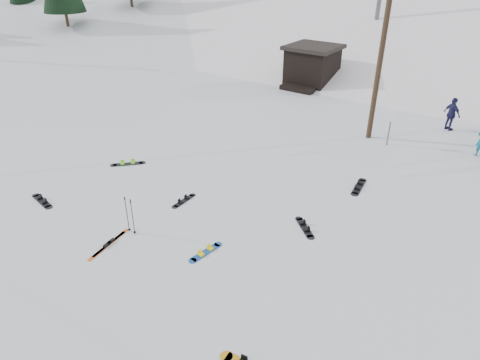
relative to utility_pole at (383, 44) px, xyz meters
The scene contains 16 objects.
ground 14.90m from the utility_pole, 98.13° to the right, with size 200.00×200.00×0.00m, color silver.
ski_slope 44.31m from the utility_pole, 92.79° to the left, with size 60.00×75.00×45.00m, color white.
ridge_left 53.35m from the utility_pole, 138.18° to the left, with size 34.00×85.00×38.00m, color silver.
treeline_left 44.65m from the utility_pole, 144.16° to the left, with size 20.00×64.00×10.00m, color black, non-canonical shape.
utility_pole is the anchor object (origin of this frame).
trail_sign 3.60m from the utility_pole, 21.04° to the right, with size 0.50×0.09×1.85m.
lift_hut 10.40m from the utility_pole, 135.24° to the left, with size 3.40×4.10×2.75m.
hero_snowboard 13.16m from the utility_pole, 93.10° to the right, with size 0.38×1.38×0.10m.
hero_skis 15.01m from the utility_pole, 104.32° to the right, with size 0.45×1.89×0.10m.
ski_poles 13.95m from the utility_pole, 104.87° to the right, with size 0.38×0.10×1.37m.
board_scatter_a 16.34m from the utility_pole, 119.95° to the right, with size 1.50×0.49×0.11m.
board_scatter_b 11.84m from the utility_pole, 108.20° to the right, with size 0.29×1.30×0.09m.
board_scatter_c 13.01m from the utility_pole, 129.00° to the right, with size 1.16×1.23×0.11m.
board_scatter_d 10.39m from the utility_pole, 82.29° to the right, with size 1.15×1.03×0.10m.
board_scatter_f 7.26m from the utility_pole, 72.76° to the right, with size 0.50×1.63×0.11m.
skier_navy 6.03m from the utility_pole, 48.65° to the left, with size 1.04×0.43×1.77m, color #1A1A41.
Camera 1 is at (8.65, -6.51, 8.58)m, focal length 32.00 mm.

